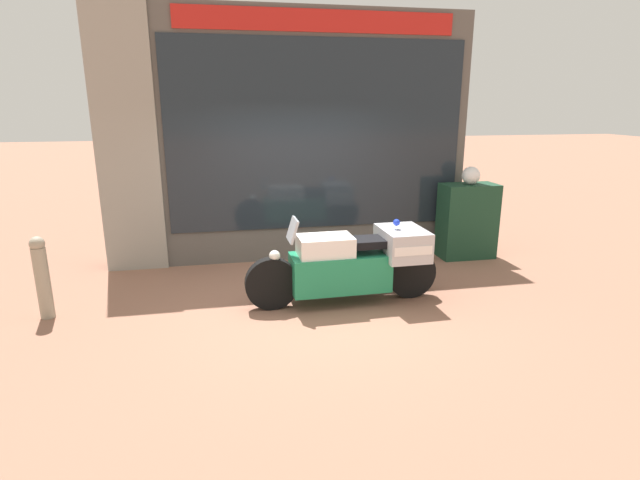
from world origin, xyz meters
name	(u,v)px	position (x,y,z in m)	size (l,w,h in m)	color
ground_plane	(314,300)	(0.00, 0.00, 0.00)	(60.00, 60.00, 0.00)	#8E604C
shop_building	(266,139)	(-0.41, 2.00, 1.97)	(5.85, 0.55, 3.93)	#56514C
window_display	(314,228)	(0.38, 2.03, 0.47)	(4.50, 0.30, 1.97)	slate
paramedic_motorcycle	(356,261)	(0.52, -0.15, 0.56)	(2.53, 0.77, 1.16)	black
utility_cabinet	(467,221)	(2.86, 1.39, 0.62)	(0.91, 0.50, 1.24)	#193D28
white_helmet	(471,175)	(2.85, 1.37, 1.38)	(0.29, 0.29, 0.29)	white
street_bollard	(42,276)	(-3.29, 0.09, 0.53)	(0.17, 0.17, 1.02)	gray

